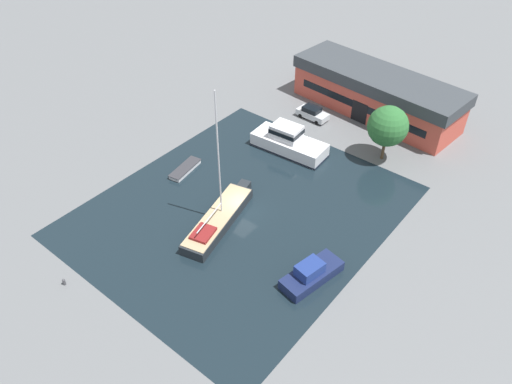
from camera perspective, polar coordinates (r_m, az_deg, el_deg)
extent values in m
plane|color=slate|center=(53.70, -1.67, -2.13)|extent=(440.00, 440.00, 0.00)
cube|color=black|center=(53.70, -1.67, -2.13)|extent=(28.28, 33.00, 0.01)
cube|color=#C64C3D|center=(71.37, 13.51, 10.35)|extent=(23.67, 9.56, 4.15)
cube|color=#383D42|center=(70.06, 13.87, 12.40)|extent=(24.38, 9.85, 1.63)
cube|color=black|center=(68.90, 11.71, 8.92)|extent=(2.39, 0.30, 2.90)
cube|color=black|center=(68.50, 11.80, 9.51)|extent=(19.51, 1.97, 1.04)
cylinder|color=brown|center=(62.30, 14.35, 4.80)|extent=(0.36, 0.36, 2.80)
sphere|color=#2D6B33|center=(60.59, 14.84, 7.29)|extent=(4.82, 4.82, 4.82)
cube|color=silver|center=(69.03, 6.48, 8.83)|extent=(4.45, 2.05, 0.80)
cube|color=black|center=(68.75, 6.40, 9.40)|extent=(2.34, 1.75, 0.63)
cube|color=black|center=(68.22, 7.19, 9.04)|extent=(0.09, 1.52, 0.50)
cylinder|color=black|center=(69.20, 7.79, 8.43)|extent=(0.61, 0.22, 0.60)
cylinder|color=black|center=(67.97, 6.96, 7.89)|extent=(0.61, 0.22, 0.60)
cylinder|color=black|center=(70.48, 5.96, 9.22)|extent=(0.61, 0.22, 0.60)
cylinder|color=black|center=(69.28, 5.12, 8.69)|extent=(0.61, 0.22, 0.60)
cube|color=#23282D|center=(51.88, -4.35, -3.23)|extent=(5.23, 11.28, 1.10)
cube|color=#23282D|center=(55.90, -1.36, 0.60)|extent=(1.46, 1.45, 1.10)
cube|color=tan|center=(51.48, -4.38, -2.74)|extent=(5.02, 10.83, 0.08)
cylinder|color=silver|center=(47.63, -4.32, 4.11)|extent=(0.16, 0.16, 13.95)
cylinder|color=silver|center=(49.69, -5.35, -2.92)|extent=(1.30, 4.82, 0.12)
cube|color=maroon|center=(49.50, -6.07, -4.70)|extent=(2.40, 2.79, 0.30)
cube|color=white|center=(62.19, 3.81, 5.42)|extent=(9.64, 4.21, 1.72)
cube|color=black|center=(62.60, 3.78, 4.87)|extent=(9.74, 4.28, 0.18)
cube|color=silver|center=(61.45, 3.50, 6.88)|extent=(3.75, 2.80, 1.69)
cube|color=black|center=(61.36, 3.51, 7.01)|extent=(3.83, 2.88, 0.54)
cube|color=white|center=(59.59, -8.10, 2.59)|extent=(2.17, 4.66, 0.44)
cube|color=#333338|center=(59.44, -8.12, 2.78)|extent=(2.28, 4.86, 0.08)
cube|color=#19234C|center=(46.88, 6.39, -9.42)|extent=(3.53, 6.59, 1.06)
cube|color=navy|center=(45.86, 6.15, -8.75)|extent=(2.12, 2.77, 1.14)
cylinder|color=#47474C|center=(49.61, -21.06, -9.64)|extent=(0.26, 0.26, 0.50)
sphere|color=#47474C|center=(49.37, -21.15, -9.39)|extent=(0.29, 0.29, 0.29)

